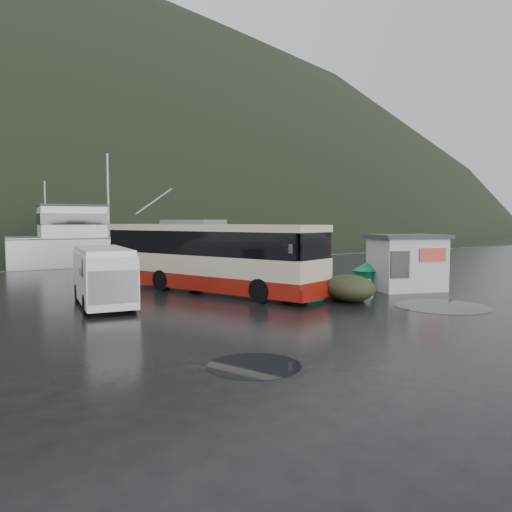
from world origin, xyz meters
TOP-DOWN VIEW (x-y plane):
  - ground at (0.00, 0.00)m, footprint 160.00×160.00m
  - quay_edge at (0.00, 20.00)m, footprint 160.00×0.60m
  - coach_bus at (0.37, 4.31)m, footprint 6.63×12.55m
  - white_van at (-5.01, 3.25)m, footprint 2.87×5.82m
  - waste_bin_left at (2.54, -0.34)m, footprint 1.24×1.24m
  - waste_bin_right at (7.16, 0.54)m, footprint 1.11×1.11m
  - dome_tent at (3.87, -1.54)m, footprint 2.75×3.28m
  - ticket_kiosk at (8.56, -0.78)m, footprint 4.17×3.67m
  - jersey_barrier_a at (4.93, -0.74)m, footprint 1.12×1.74m
  - jersey_barrier_b at (4.37, -0.27)m, footprint 1.06×1.76m
  - fishing_trawler at (6.39, 27.32)m, footprint 27.57×9.33m
  - puddles at (3.05, -5.33)m, footprint 13.62×5.39m

SIDE VIEW (x-z plane):
  - ground at x=0.00m, z-range 0.00..0.00m
  - quay_edge at x=0.00m, z-range -0.75..0.75m
  - coach_bus at x=0.37m, z-range -1.73..1.73m
  - white_van at x=-5.01m, z-range -1.16..1.16m
  - waste_bin_left at x=2.54m, z-range -0.78..0.78m
  - waste_bin_right at x=7.16m, z-range -0.67..0.67m
  - dome_tent at x=3.87m, z-range -0.55..0.55m
  - ticket_kiosk at x=8.56m, z-range -1.36..1.36m
  - jersey_barrier_a at x=4.93m, z-range -0.40..0.40m
  - jersey_barrier_b at x=4.37m, z-range -0.41..0.41m
  - fishing_trawler at x=6.39m, z-range -5.41..5.41m
  - puddles at x=3.05m, z-range 0.00..0.01m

